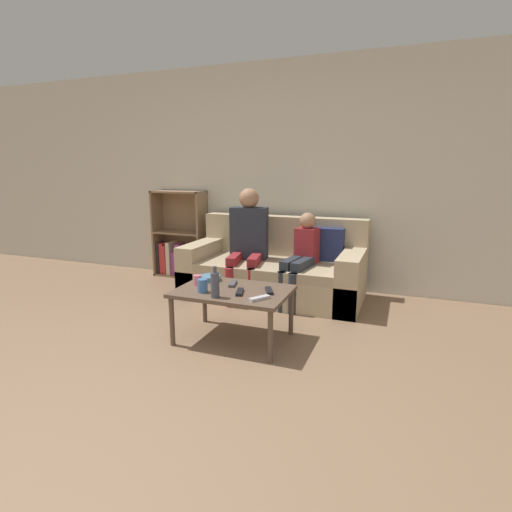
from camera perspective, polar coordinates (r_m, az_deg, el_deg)
name	(u,v)px	position (r m, az deg, el deg)	size (l,w,h in m)	color
ground_plane	(141,411)	(2.59, -16.15, -20.45)	(22.00, 22.00, 0.00)	#84664C
wall_back	(287,177)	(4.82, 4.40, 11.24)	(12.00, 0.06, 2.60)	beige
couch	(275,271)	(4.42, 2.72, -2.19)	(1.92, 0.92, 0.86)	tan
bookshelf	(180,245)	(5.35, -10.85, 1.61)	(0.69, 0.28, 1.11)	#8E7051
coffee_table	(233,295)	(3.25, -3.28, -5.54)	(0.91, 0.63, 0.43)	brown
person_adult	(248,235)	(4.36, -1.16, 2.96)	(0.47, 0.68, 1.18)	maroon
person_child	(302,254)	(4.15, 6.53, 0.29)	(0.30, 0.65, 0.94)	#282D38
cup_near	(203,286)	(3.18, -7.64, -4.22)	(0.08, 0.08, 0.11)	#3D70B2
cup_far	(198,280)	(3.37, -8.34, -3.45)	(0.07, 0.07, 0.09)	pink
tv_remote_0	(240,292)	(3.14, -2.34, -5.15)	(0.10, 0.18, 0.02)	black
tv_remote_1	(233,284)	(3.36, -3.34, -3.96)	(0.09, 0.18, 0.02)	#47474C
tv_remote_2	(269,291)	(3.17, 1.89, -4.98)	(0.12, 0.17, 0.02)	black
tv_remote_3	(260,298)	(2.99, 0.51, -6.05)	(0.14, 0.17, 0.02)	#B7B7BC
snack_bowl	(210,278)	(3.51, -6.58, -3.14)	(0.18, 0.18, 0.05)	teal
bottle	(215,284)	(3.03, -5.88, -4.04)	(0.07, 0.07, 0.24)	#424756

